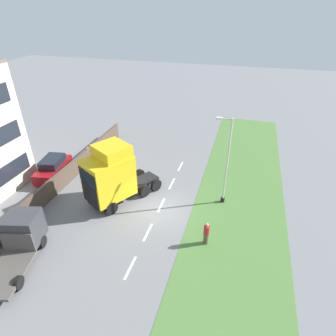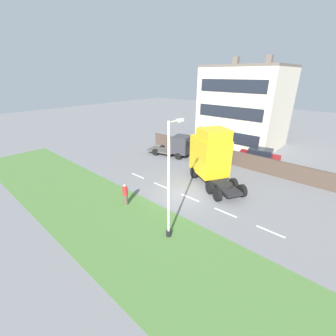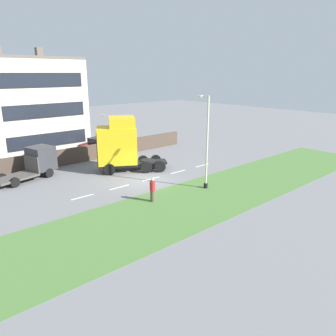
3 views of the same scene
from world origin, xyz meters
The scene contains 10 objects.
ground_plane centered at (0.00, 0.00, 0.00)m, with size 120.00×120.00×0.00m, color slate.
grass_verge centered at (-6.00, 0.00, 0.01)m, with size 7.00×44.00×0.01m.
lane_markings centered at (0.00, -0.70, 0.00)m, with size 0.16×14.60×0.00m.
boundary_wall centered at (9.00, 0.00, 0.81)m, with size 0.25×24.00×1.62m.
building_block centered at (16.94, 2.93, 5.19)m, with size 8.89×9.74×11.46m.
lorry_cab centered at (3.81, -0.12, 2.49)m, with size 5.21×6.45×5.12m.
flatbed_truck centered at (7.02, 6.31, 1.37)m, with size 3.19×5.59×2.60m.
parked_car centered at (10.76, -2.04, 0.93)m, with size 2.55×4.50×1.90m.
lamp_post centered at (-4.57, -2.51, 3.32)m, with size 1.28×0.32×7.15m.
pedestrian centered at (-4.08, 2.39, 0.85)m, with size 0.39×0.39×1.73m.
Camera 2 is at (-13.07, -9.96, 9.30)m, focal length 24.00 mm.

